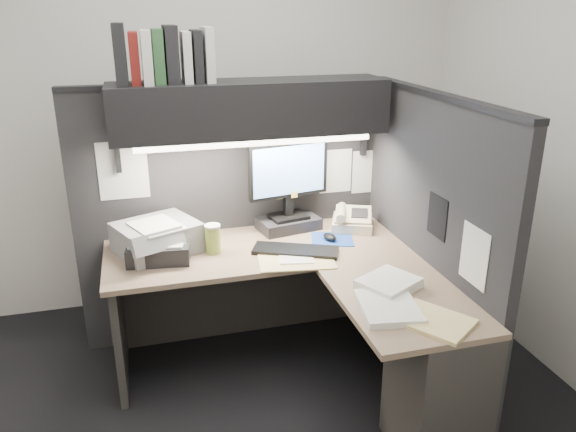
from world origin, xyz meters
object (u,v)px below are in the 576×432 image
Objects in this scene: monitor at (288,195)px; keyboard at (295,250)px; printer at (157,237)px; notebook_stack at (159,250)px; desk at (342,333)px; coffee_cup at (213,240)px; overhead_shelf at (250,108)px; telephone at (352,220)px.

monitor is 1.16× the size of keyboard.
printer is 1.26× the size of notebook_stack.
keyboard is 0.75m from notebook_stack.
coffee_cup is (-0.57, 0.55, 0.37)m from desk.
overhead_shelf reaches higher than notebook_stack.
coffee_cup is 0.32m from printer.
keyboard is at bearing -109.96° from monitor.
notebook_stack is (0.00, -0.10, -0.03)m from printer.
coffee_cup is (-0.27, -0.20, -0.69)m from overhead_shelf.
overhead_shelf reaches higher than keyboard.
monitor is 1.67× the size of notebook_stack.
keyboard is 1.14× the size of printer.
printer is (-0.87, 0.66, 0.37)m from desk.
telephone is (0.39, -0.09, -0.17)m from monitor.
keyboard is 0.52m from telephone.
coffee_cup is 0.47× the size of notebook_stack.
keyboard is at bearing -40.43° from printer.
telephone is (0.45, 0.27, 0.04)m from keyboard.
desk is 1.33m from overhead_shelf.
notebook_stack is at bearing 179.06° from coffee_cup.
monitor reaches higher than notebook_stack.
overhead_shelf is at bearing -14.38° from printer.
telephone is at bearing 9.59° from coffee_cup.
keyboard reaches higher than desk.
overhead_shelf is 0.94m from notebook_stack.
coffee_cup is at bearing 136.05° from desk.
desk is 6.67× the size of telephone.
printer reaches higher than desk.
notebook_stack reaches higher than keyboard.
keyboard is at bearing 106.16° from desk.
keyboard is 0.78m from printer.
printer reaches higher than telephone.
monitor reaches higher than coffee_cup.
telephone is 0.91m from coffee_cup.
telephone is 1.20m from printer.
overhead_shelf is 9.89× the size of coffee_cup.
desk is 0.84m from telephone.
monitor is 0.85m from notebook_stack.
monitor reaches higher than desk.
printer is (-0.75, 0.22, 0.07)m from keyboard.
overhead_shelf is at bearing 111.79° from desk.
keyboard is 3.05× the size of coffee_cup.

